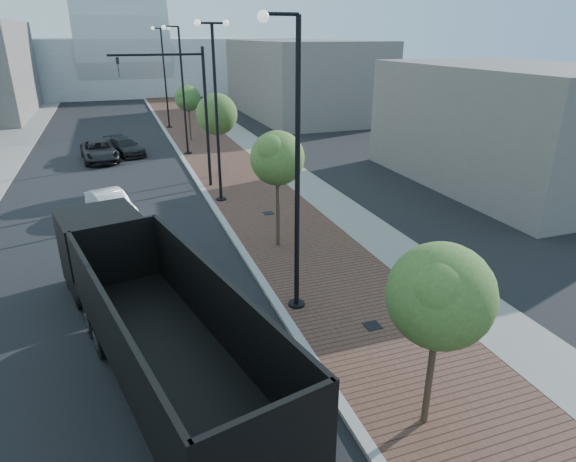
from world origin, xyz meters
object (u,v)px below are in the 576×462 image
object	(u,v)px
dump_truck	(130,295)
pedestrian	(428,269)
dark_car_mid	(99,151)
white_sedan	(111,205)

from	to	relation	value
dump_truck	pedestrian	distance (m)	10.06
dark_car_mid	pedestrian	world-z (taller)	pedestrian
dump_truck	dark_car_mid	bearing A→B (deg)	79.67
dark_car_mid	pedestrian	bearing A→B (deg)	-72.06
dump_truck	white_sedan	distance (m)	11.34
dump_truck	dark_car_mid	size ratio (longest dim) A/B	2.65
white_sedan	pedestrian	size ratio (longest dim) A/B	2.25
dump_truck	white_sedan	bearing A→B (deg)	79.53
dump_truck	pedestrian	world-z (taller)	dump_truck
dump_truck	white_sedan	size ratio (longest dim) A/B	3.33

